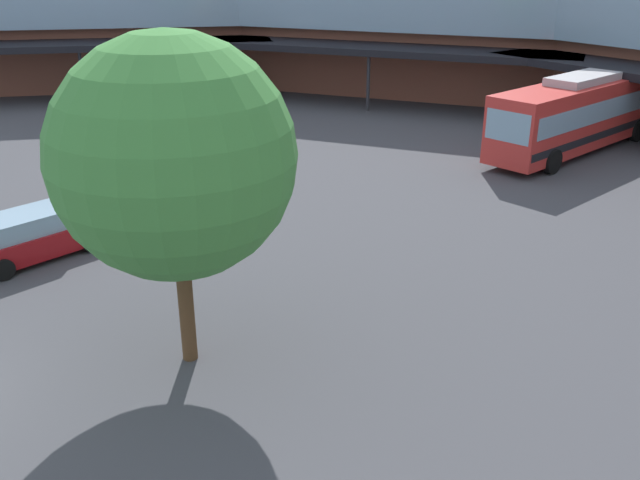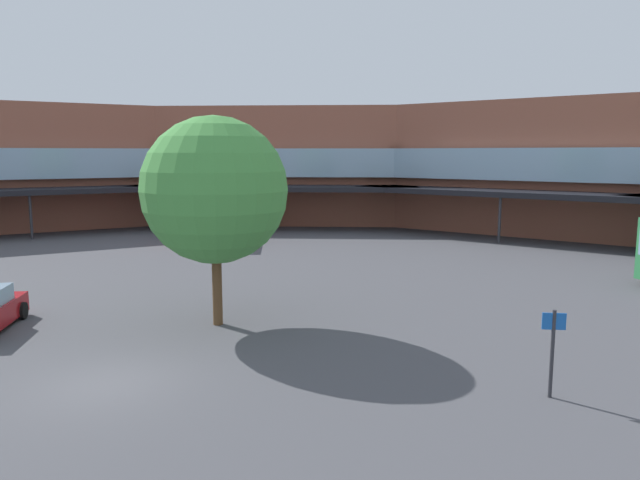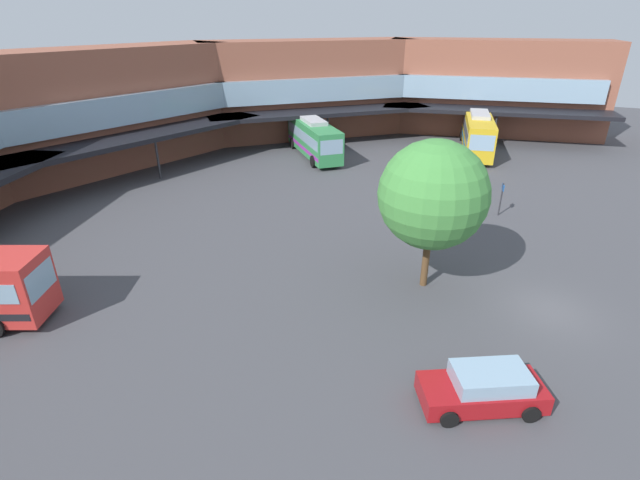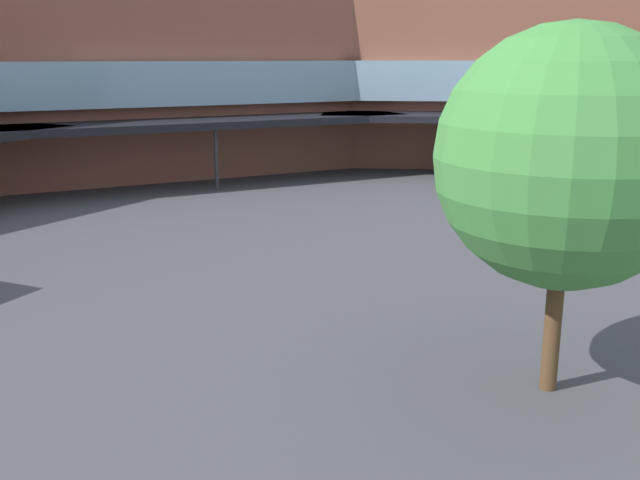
% 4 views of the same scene
% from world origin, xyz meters
% --- Properties ---
extents(ground_plane, '(126.96, 126.96, 0.00)m').
position_xyz_m(ground_plane, '(0.00, 0.00, 0.00)').
color(ground_plane, '#47474C').
extents(station_building, '(85.68, 50.05, 10.32)m').
position_xyz_m(station_building, '(0.00, 22.69, 5.19)').
color(station_building, '#93543F').
rests_on(station_building, ground).
extents(bus_3, '(6.90, 12.00, 3.67)m').
position_xyz_m(bus_3, '(-12.10, 26.86, 1.86)').
color(bus_3, red).
rests_on(bus_3, ground).
extents(plaza_tree, '(5.34, 5.34, 7.69)m').
position_xyz_m(plaza_tree, '(0.06, 6.09, 5.01)').
color(plaza_tree, brown).
rests_on(plaza_tree, ground).
extents(stop_sign_post, '(0.59, 0.18, 2.36)m').
position_xyz_m(stop_sign_post, '(11.57, 3.09, 1.45)').
color(stop_sign_post, '#2D2D33').
rests_on(stop_sign_post, ground).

